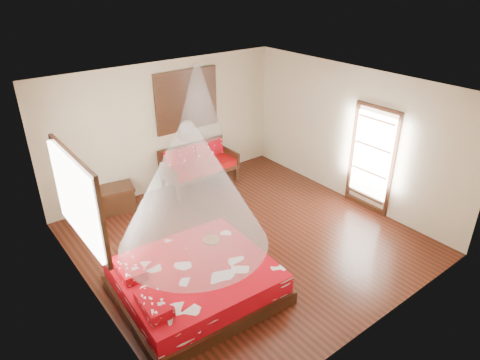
% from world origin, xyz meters
% --- Properties ---
extents(room, '(5.54, 5.54, 2.84)m').
position_xyz_m(room, '(0.00, 0.00, 1.40)').
color(room, black).
rests_on(room, ground).
extents(bed, '(2.36, 2.16, 0.65)m').
position_xyz_m(bed, '(-1.52, -0.70, 0.25)').
color(bed, black).
rests_on(bed, floor).
extents(daybed, '(1.70, 0.75, 0.94)m').
position_xyz_m(daybed, '(0.53, 2.38, 0.52)').
color(daybed, black).
rests_on(daybed, floor).
extents(storage_chest, '(0.84, 0.68, 0.51)m').
position_xyz_m(storage_chest, '(-1.43, 2.45, 0.26)').
color(storage_chest, black).
rests_on(storage_chest, floor).
extents(shutter_panel, '(1.52, 0.06, 1.32)m').
position_xyz_m(shutter_panel, '(0.53, 2.72, 1.90)').
color(shutter_panel, black).
rests_on(shutter_panel, wall_back).
extents(window_left, '(0.10, 1.74, 1.34)m').
position_xyz_m(window_left, '(-2.71, 0.20, 1.70)').
color(window_left, black).
rests_on(window_left, wall_left).
extents(glazed_door, '(0.08, 1.02, 2.16)m').
position_xyz_m(glazed_door, '(2.72, -0.60, 1.07)').
color(glazed_door, black).
rests_on(glazed_door, floor).
extents(wine_tray, '(0.28, 0.28, 0.22)m').
position_xyz_m(wine_tray, '(-0.93, -0.27, 0.56)').
color(wine_tray, brown).
rests_on(wine_tray, bed).
extents(mosquito_net_main, '(2.13, 2.13, 1.80)m').
position_xyz_m(mosquito_net_main, '(-1.50, -0.71, 1.85)').
color(mosquito_net_main, white).
rests_on(mosquito_net_main, ceiling).
extents(mosquito_net_daybed, '(0.99, 0.99, 1.50)m').
position_xyz_m(mosquito_net_daybed, '(0.53, 2.25, 2.00)').
color(mosquito_net_daybed, white).
rests_on(mosquito_net_daybed, ceiling).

